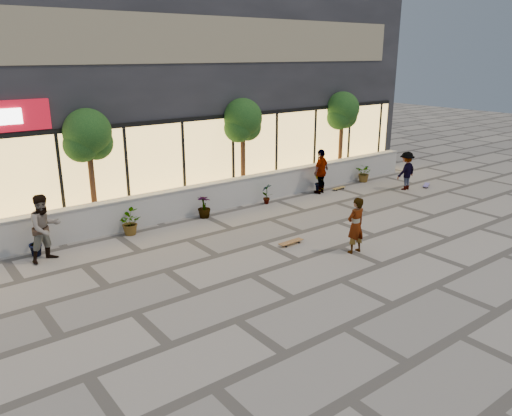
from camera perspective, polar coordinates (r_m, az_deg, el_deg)
ground at (r=13.03m, az=9.71°, el=-8.14°), size 80.00×80.00×0.00m
planter_wall at (r=17.99m, az=-6.61°, el=0.99°), size 22.00×0.42×1.04m
retail_building at (r=22.22m, az=-14.48°, el=13.43°), size 24.00×9.17×8.50m
shrub_b at (r=15.54m, az=-23.85°, el=-3.55°), size 0.57×0.57×0.81m
shrub_c at (r=16.32m, az=-14.35°, el=-1.60°), size 0.68×0.77×0.81m
shrub_d at (r=17.52m, az=-5.95°, el=0.16°), size 0.64×0.64×0.81m
shrub_e at (r=19.06m, az=1.23°, el=1.67°), size 0.46×0.35×0.81m
shrub_f at (r=20.86m, az=7.26°, el=2.91°), size 0.55×0.57×0.81m
shrub_g at (r=22.87m, az=12.30°, el=3.92°), size 0.77×0.84×0.81m
tree_midwest at (r=16.65m, az=-18.65°, el=7.57°), size 1.60×1.50×3.92m
tree_mideast at (r=19.40m, az=-1.53°, el=9.73°), size 1.60×1.50×3.92m
tree_east at (r=23.03m, az=9.83°, el=10.68°), size 1.60×1.50×3.92m
skater_center at (r=14.55m, az=11.32°, el=-1.96°), size 0.62×0.42×1.65m
skater_left at (r=14.85m, az=-22.96°, el=-2.12°), size 1.09×0.94×1.91m
skater_right_near at (r=20.58m, az=7.44°, el=4.18°), size 1.16×0.77×1.84m
skater_right_far at (r=21.93m, az=16.79°, el=4.09°), size 1.07×0.64×1.61m
skateboard_center at (r=15.12m, az=4.02°, el=-3.89°), size 0.86×0.25×0.10m
skateboard_right_near at (r=21.42m, az=9.45°, el=2.27°), size 0.74×0.24×0.09m
skateboard_right_far at (r=22.84m, az=18.90°, el=2.51°), size 0.78×0.53×0.09m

